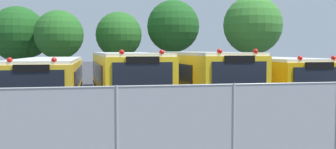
# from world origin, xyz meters

# --- Properties ---
(ground_plane) EXTENTS (160.00, 160.00, 0.00)m
(ground_plane) POSITION_xyz_m (0.00, 0.00, 0.00)
(ground_plane) COLOR #38383D
(school_bus_0) EXTENTS (2.72, 9.92, 2.51)m
(school_bus_0) POSITION_xyz_m (-4.85, -0.14, 1.33)
(school_bus_0) COLOR yellow
(school_bus_0) RESTS_ON ground_plane
(school_bus_1) EXTENTS (2.81, 10.22, 2.77)m
(school_bus_1) POSITION_xyz_m (-1.50, -0.11, 1.45)
(school_bus_1) COLOR yellow
(school_bus_1) RESTS_ON ground_plane
(school_bus_2) EXTENTS (2.64, 11.28, 2.79)m
(school_bus_2) POSITION_xyz_m (1.67, -0.26, 1.47)
(school_bus_2) COLOR yellow
(school_bus_2) RESTS_ON ground_plane
(school_bus_3) EXTENTS (2.68, 10.80, 2.55)m
(school_bus_3) POSITION_xyz_m (4.87, -0.18, 1.35)
(school_bus_3) COLOR #EAA80C
(school_bus_3) RESTS_ON ground_plane
(tree_0) EXTENTS (4.18, 4.02, 5.95)m
(tree_0) POSITION_xyz_m (-7.96, 12.10, 3.85)
(tree_0) COLOR #4C3823
(tree_0) RESTS_ON ground_plane
(tree_1) EXTENTS (3.38, 3.38, 5.52)m
(tree_1) POSITION_xyz_m (-5.17, 10.02, 3.82)
(tree_1) COLOR #4C3823
(tree_1) RESTS_ON ground_plane
(tree_2) EXTENTS (3.45, 3.45, 5.63)m
(tree_2) POSITION_xyz_m (-0.80, 11.45, 3.84)
(tree_2) COLOR #4C3823
(tree_2) RESTS_ON ground_plane
(tree_3) EXTENTS (4.05, 4.05, 6.64)m
(tree_3) POSITION_xyz_m (3.23, 11.65, 4.56)
(tree_3) COLOR #4C3823
(tree_3) RESTS_ON ground_plane
(tree_4) EXTENTS (4.55, 4.55, 6.97)m
(tree_4) POSITION_xyz_m (9.27, 10.40, 4.66)
(tree_4) COLOR #4C3823
(tree_4) RESTS_ON ground_plane
(chainlink_fence) EXTENTS (16.04, 0.07, 1.99)m
(chainlink_fence) POSITION_xyz_m (0.09, -9.63, 1.03)
(chainlink_fence) COLOR #9EA0A3
(chainlink_fence) RESTS_ON ground_plane
(traffic_cone) EXTENTS (0.38, 0.38, 0.50)m
(traffic_cone) POSITION_xyz_m (3.45, -8.60, 0.25)
(traffic_cone) COLOR #EA5914
(traffic_cone) RESTS_ON ground_plane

